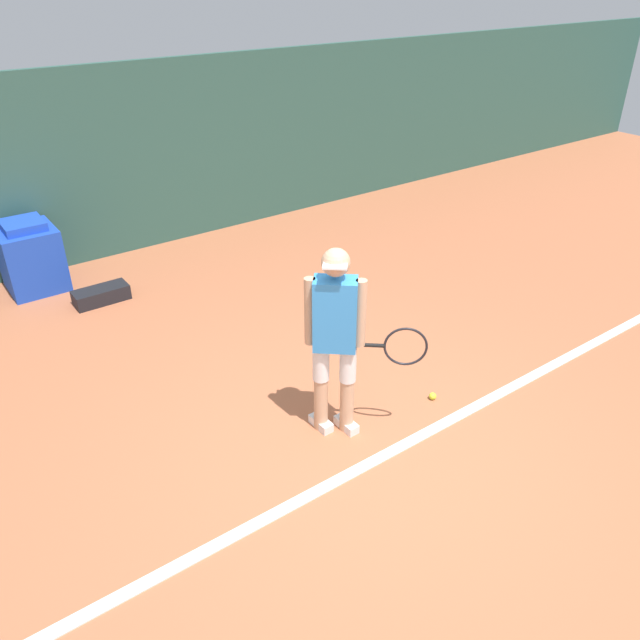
{
  "coord_description": "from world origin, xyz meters",
  "views": [
    {
      "loc": [
        -2.63,
        -2.88,
        3.51
      ],
      "look_at": [
        -0.05,
        0.67,
        0.98
      ],
      "focal_mm": 35.0,
      "sensor_mm": 36.0,
      "label": 1
    }
  ],
  "objects_px": {
    "tennis_player": "(337,336)",
    "covered_chair": "(31,257)",
    "equipment_bag": "(101,295)",
    "tennis_ball": "(433,396)"
  },
  "relations": [
    {
      "from": "tennis_ball",
      "to": "covered_chair",
      "type": "bearing_deg",
      "value": 117.28
    },
    {
      "from": "tennis_player",
      "to": "equipment_bag",
      "type": "xyz_separation_m",
      "value": [
        -0.84,
        3.47,
        -0.85
      ]
    },
    {
      "from": "covered_chair",
      "to": "equipment_bag",
      "type": "bearing_deg",
      "value": -58.54
    },
    {
      "from": "tennis_player",
      "to": "tennis_ball",
      "type": "bearing_deg",
      "value": 28.75
    },
    {
      "from": "tennis_player",
      "to": "covered_chair",
      "type": "distance_m",
      "value": 4.55
    },
    {
      "from": "covered_chair",
      "to": "equipment_bag",
      "type": "height_order",
      "value": "covered_chair"
    },
    {
      "from": "covered_chair",
      "to": "tennis_ball",
      "type": "bearing_deg",
      "value": -62.72
    },
    {
      "from": "tennis_ball",
      "to": "covered_chair",
      "type": "relative_size",
      "value": 0.08
    },
    {
      "from": "equipment_bag",
      "to": "tennis_ball",
      "type": "bearing_deg",
      "value": -63.73
    },
    {
      "from": "tennis_ball",
      "to": "covered_chair",
      "type": "xyz_separation_m",
      "value": [
        -2.33,
        4.52,
        0.38
      ]
    }
  ]
}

